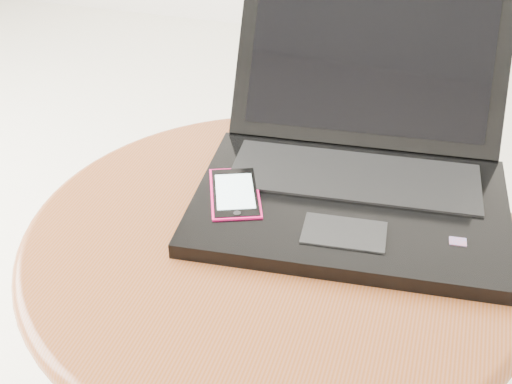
% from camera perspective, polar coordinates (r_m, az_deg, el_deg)
% --- Properties ---
extents(table, '(0.62, 0.62, 0.49)m').
position_cam_1_polar(table, '(0.90, 1.48, -8.65)').
color(table, '#562A1D').
rests_on(table, ground).
extents(laptop, '(0.41, 0.43, 0.22)m').
position_cam_1_polar(laptop, '(0.89, 8.29, 2.57)').
color(laptop, black).
rests_on(laptop, table).
extents(phone_black, '(0.12, 0.13, 0.01)m').
position_cam_1_polar(phone_black, '(0.90, -0.94, 0.54)').
color(phone_black, black).
rests_on(phone_black, table).
extents(phone_pink, '(0.10, 0.13, 0.01)m').
position_cam_1_polar(phone_pink, '(0.86, -1.77, -0.29)').
color(phone_pink, '#FF1268').
rests_on(phone_pink, phone_black).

